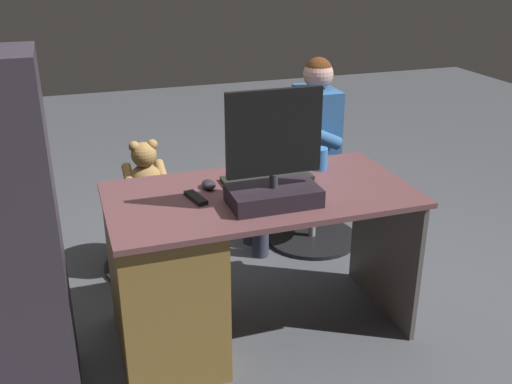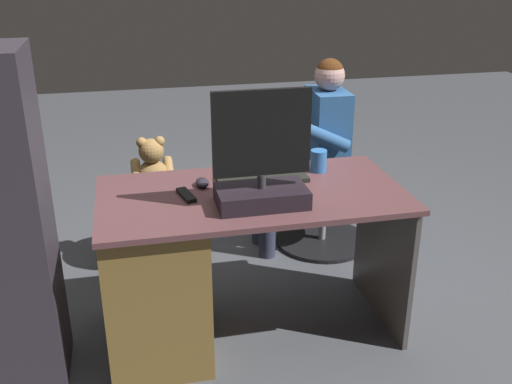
# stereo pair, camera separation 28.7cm
# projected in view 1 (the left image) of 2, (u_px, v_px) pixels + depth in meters

# --- Properties ---
(ground_plane) EXTENTS (10.00, 10.00, 0.00)m
(ground_plane) POSITION_uv_depth(u_px,v_px,m) (239.00, 291.00, 3.21)
(ground_plane) COLOR #494C52
(desk) EXTENTS (1.35, 0.70, 0.73)m
(desk) POSITION_uv_depth(u_px,v_px,m) (185.00, 271.00, 2.64)
(desk) COLOR brown
(desk) RESTS_ON ground_plane
(monitor) EXTENTS (0.41, 0.22, 0.49)m
(monitor) POSITION_uv_depth(u_px,v_px,m) (274.00, 172.00, 2.44)
(monitor) COLOR black
(monitor) RESTS_ON desk
(keyboard) EXTENTS (0.42, 0.14, 0.02)m
(keyboard) POSITION_uv_depth(u_px,v_px,m) (267.00, 178.00, 2.74)
(keyboard) COLOR black
(keyboard) RESTS_ON desk
(computer_mouse) EXTENTS (0.06, 0.10, 0.04)m
(computer_mouse) POSITION_uv_depth(u_px,v_px,m) (209.00, 184.00, 2.65)
(computer_mouse) COLOR #29232C
(computer_mouse) RESTS_ON desk
(cup) EXTENTS (0.08, 0.08, 0.11)m
(cup) POSITION_uv_depth(u_px,v_px,m) (320.00, 159.00, 2.87)
(cup) COLOR #3372BF
(cup) RESTS_ON desk
(tv_remote) EXTENTS (0.08, 0.16, 0.02)m
(tv_remote) POSITION_uv_depth(u_px,v_px,m) (196.00, 198.00, 2.54)
(tv_remote) COLOR black
(tv_remote) RESTS_ON desk
(office_chair_teddy) EXTENTS (0.55, 0.55, 0.44)m
(office_chair_teddy) POSITION_uv_depth(u_px,v_px,m) (150.00, 228.00, 3.36)
(office_chair_teddy) COLOR black
(office_chair_teddy) RESTS_ON ground_plane
(teddy_bear) EXTENTS (0.23, 0.24, 0.33)m
(teddy_bear) POSITION_uv_depth(u_px,v_px,m) (145.00, 172.00, 3.24)
(teddy_bear) COLOR #A07844
(teddy_bear) RESTS_ON office_chair_teddy
(visitor_chair) EXTENTS (0.58, 0.58, 0.44)m
(visitor_chair) POSITION_uv_depth(u_px,v_px,m) (313.00, 204.00, 3.68)
(visitor_chair) COLOR black
(visitor_chair) RESTS_ON ground_plane
(person) EXTENTS (0.54, 0.48, 1.15)m
(person) POSITION_uv_depth(u_px,v_px,m) (302.00, 141.00, 3.49)
(person) COLOR #2D5A92
(person) RESTS_ON ground_plane
(equipment_rack) EXTENTS (0.44, 0.36, 1.41)m
(equipment_rack) POSITION_uv_depth(u_px,v_px,m) (0.00, 241.00, 2.23)
(equipment_rack) COLOR #322B35
(equipment_rack) RESTS_ON ground_plane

